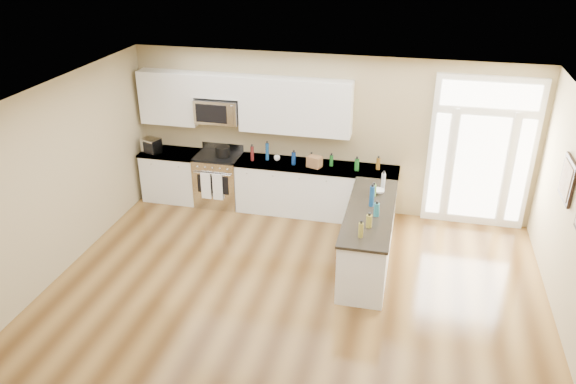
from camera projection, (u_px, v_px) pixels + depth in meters
The scene contains 19 objects.
ground at pixel (272, 351), 6.90m from camera, with size 8.00×8.00×0.00m, color #4E3216.
room_shell at pixel (270, 230), 6.15m from camera, with size 8.00×8.00×8.00m.
back_cabinet_left at pixel (174, 177), 10.53m from camera, with size 1.10×0.66×0.94m.
back_cabinet_right at pixel (316, 191), 9.97m from camera, with size 2.85×0.66×0.94m.
peninsula_cabinet at pixel (368, 239), 8.48m from camera, with size 0.69×2.32×0.94m.
upper_cabinet_left at pixel (169, 97), 10.01m from camera, with size 1.04×0.33×0.95m, color silver.
upper_cabinet_right at pixel (295, 106), 9.53m from camera, with size 1.94×0.33×0.95m, color silver.
upper_cabinet_short at pixel (218, 85), 9.70m from camera, with size 0.82×0.33×0.40m, color silver.
microwave at pixel (218, 111), 9.86m from camera, with size 0.78×0.41×0.42m.
entry_door at pixel (481, 153), 9.27m from camera, with size 1.70×0.10×2.60m.
wall_art_near at pixel (568, 180), 7.37m from camera, with size 0.05×0.58×0.58m.
kitchen_range at pixel (219, 179), 10.32m from camera, with size 0.80×0.71×1.08m.
stockpot at pixel (223, 151), 10.05m from camera, with size 0.26×0.26×0.20m, color black.
toaster_oven at pixel (151, 145), 10.23m from camera, with size 0.31×0.24×0.27m, color silver.
cardboard_box at pixel (314, 162), 9.64m from camera, with size 0.23×0.17×0.19m, color brown.
bowl_left at pixel (151, 152), 10.26m from camera, with size 0.17×0.17×0.04m, color white.
bowl_peninsula at pixel (378, 191), 8.74m from camera, with size 0.19×0.19×0.06m, color white.
cup_counter at pixel (277, 158), 9.92m from camera, with size 0.11×0.11×0.08m, color white.
counter_bottles at pixel (341, 180), 8.91m from camera, with size 2.40×2.42×0.32m.
Camera 1 is at (1.42, -5.17, 4.77)m, focal length 35.00 mm.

